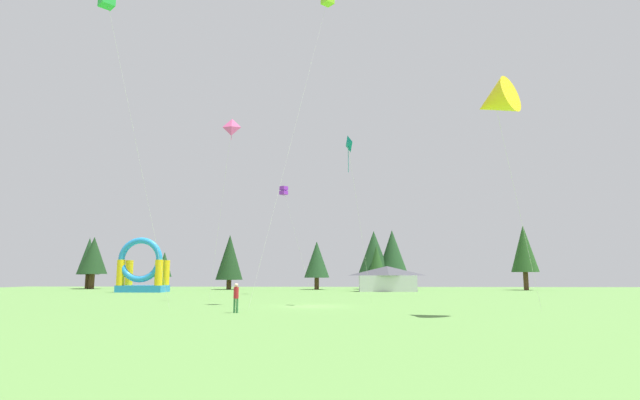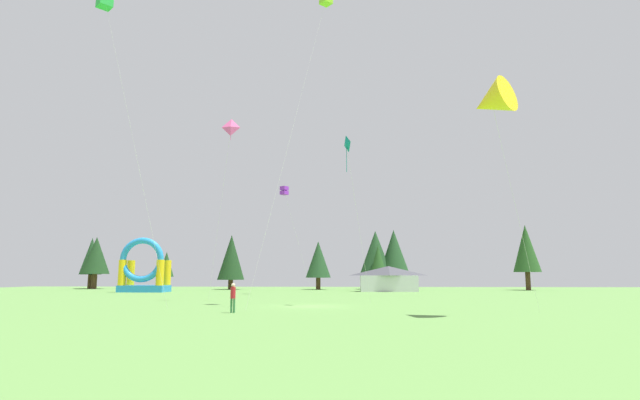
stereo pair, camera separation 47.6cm
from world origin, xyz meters
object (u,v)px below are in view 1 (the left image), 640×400
kite_teal_diamond (348,146)px  festival_tent (387,279)px  kite_lime_box (327,0)px  person_left_edge (236,295)px  kite_yellow_delta (495,102)px  inflatable_red_slide (142,272)px  kite_purple_box (284,191)px  kite_pink_diamond (231,128)px

kite_teal_diamond → festival_tent: kite_teal_diamond is taller
kite_lime_box → person_left_edge: 25.21m
kite_yellow_delta → inflatable_red_slide: size_ratio=1.90×
kite_teal_diamond → inflatable_red_slide: kite_teal_diamond is taller
kite_purple_box → inflatable_red_slide: 22.80m
kite_yellow_delta → kite_pink_diamond: (-19.15, 15.11, 3.15)m
kite_lime_box → person_left_edge: kite_lime_box is taller
kite_purple_box → festival_tent: bearing=38.2°
kite_yellow_delta → kite_lime_box: 18.42m
kite_lime_box → person_left_edge: size_ratio=13.95×
kite_teal_diamond → kite_purple_box: kite_purple_box is taller
kite_pink_diamond → person_left_edge: 19.76m
person_left_edge → festival_tent: size_ratio=0.23×
kite_teal_diamond → kite_purple_box: size_ratio=0.99×
person_left_edge → inflatable_red_slide: size_ratio=0.25×
kite_purple_box → kite_pink_diamond: 17.24m
festival_tent → inflatable_red_slide: bearing=-172.1°
kite_pink_diamond → kite_lime_box: size_ratio=0.65×
kite_teal_diamond → kite_lime_box: bearing=-173.1°
kite_lime_box → person_left_edge: (-5.46, -7.21, -23.53)m
kite_lime_box → kite_purple_box: bearing=105.2°
inflatable_red_slide → festival_tent: size_ratio=0.93×
person_left_edge → festival_tent: festival_tent is taller
kite_pink_diamond → person_left_edge: bearing=-74.7°
kite_lime_box → inflatable_red_slide: size_ratio=3.46×
kite_yellow_delta → person_left_edge: kite_yellow_delta is taller
kite_teal_diamond → kite_pink_diamond: bearing=152.4°
kite_teal_diamond → festival_tent: 34.94m
inflatable_red_slide → kite_yellow_delta: bearing=-46.5°
kite_yellow_delta → person_left_edge: (-15.62, 2.19, -11.38)m
person_left_edge → kite_yellow_delta: bearing=-11.6°
kite_purple_box → kite_pink_diamond: size_ratio=0.80×
kite_purple_box → kite_lime_box: size_ratio=0.52×
festival_tent → kite_yellow_delta: bearing=-86.2°
kite_teal_diamond → inflatable_red_slide: size_ratio=1.78×
inflatable_red_slide → festival_tent: (33.09, 4.58, -0.93)m
kite_purple_box → kite_lime_box: (6.08, -22.43, 12.05)m
kite_yellow_delta → inflatable_red_slide: kite_yellow_delta is taller
kite_purple_box → kite_lime_box: bearing=-74.8°
kite_purple_box → inflatable_red_slide: bearing=163.1°
person_left_edge → festival_tent: 42.20m
kite_teal_diamond → person_left_edge: kite_teal_diamond is taller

